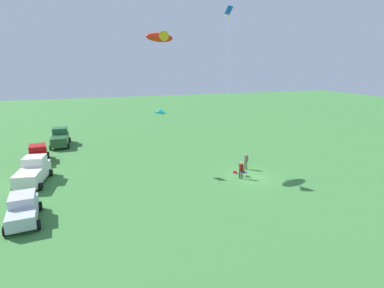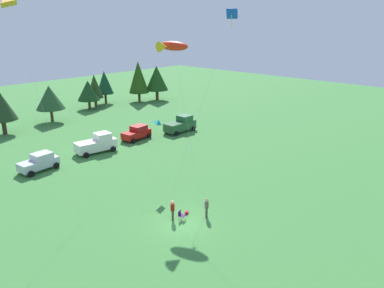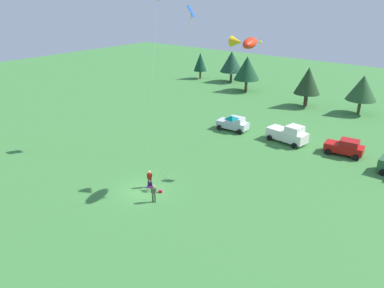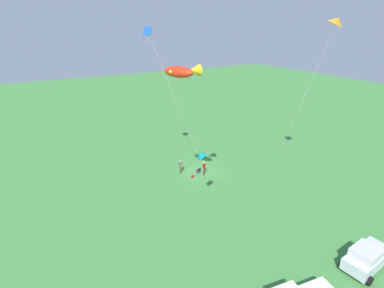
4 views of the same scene
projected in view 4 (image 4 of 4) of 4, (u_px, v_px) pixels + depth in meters
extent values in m
plane|color=#3E7E3A|center=(200.00, 172.00, 36.67)|extent=(160.00, 160.00, 0.00)
cylinder|color=#425233|center=(180.00, 171.00, 36.03)|extent=(0.14, 0.14, 0.85)
cylinder|color=#425233|center=(181.00, 170.00, 36.19)|extent=(0.14, 0.14, 0.85)
cylinder|color=#5B5449|center=(180.00, 165.00, 35.84)|extent=(0.45, 0.45, 0.62)
sphere|color=tan|center=(180.00, 161.00, 35.67)|extent=(0.24, 0.24, 0.24)
cylinder|color=#5B5449|center=(179.00, 165.00, 35.71)|extent=(0.23, 0.17, 0.56)
cylinder|color=#5B5449|center=(181.00, 164.00, 36.01)|extent=(0.12, 0.12, 0.55)
cube|color=#2F1244|center=(198.00, 171.00, 36.01)|extent=(0.61, 0.61, 0.04)
cube|color=#2F1244|center=(199.00, 170.00, 35.80)|extent=(0.47, 0.20, 0.40)
cylinder|color=#A5A8AD|center=(196.00, 172.00, 36.06)|extent=(0.03, 0.03, 0.42)
cylinder|color=#A5A8AD|center=(198.00, 171.00, 36.36)|extent=(0.03, 0.03, 0.42)
cylinder|color=#A5A8AD|center=(198.00, 173.00, 35.81)|extent=(0.03, 0.03, 0.42)
cylinder|color=#A5A8AD|center=(200.00, 172.00, 36.11)|extent=(0.03, 0.03, 0.42)
cylinder|color=#423630|center=(204.00, 172.00, 35.65)|extent=(0.14, 0.14, 0.85)
cylinder|color=#423630|center=(204.00, 171.00, 35.83)|extent=(0.14, 0.14, 0.85)
cylinder|color=maroon|center=(204.00, 166.00, 35.47)|extent=(0.47, 0.47, 0.62)
sphere|color=tan|center=(204.00, 163.00, 35.30)|extent=(0.24, 0.24, 0.24)
cylinder|color=maroon|center=(203.00, 167.00, 35.31)|extent=(0.19, 0.17, 0.56)
cylinder|color=maroon|center=(204.00, 165.00, 35.65)|extent=(0.13, 0.13, 0.55)
cube|color=red|center=(193.00, 176.00, 35.30)|extent=(0.38, 0.34, 0.22)
cube|color=silver|center=(367.00, 258.00, 21.99)|extent=(4.35, 2.19, 0.90)
cube|color=silver|center=(366.00, 253.00, 21.43)|extent=(2.15, 1.84, 0.65)
cylinder|color=black|center=(370.00, 281.00, 20.60)|extent=(0.70, 0.28, 0.68)
cylinder|color=black|center=(342.00, 264.00, 22.09)|extent=(0.70, 0.28, 0.68)
cylinder|color=black|center=(363.00, 247.00, 23.73)|extent=(0.70, 0.28, 0.68)
ellipsoid|color=red|center=(178.00, 72.00, 22.89)|extent=(1.86, 3.20, 0.97)
cone|color=gold|center=(194.00, 71.00, 23.52)|extent=(1.05, 0.94, 0.94)
sphere|color=yellow|center=(170.00, 72.00, 22.23)|extent=(0.23, 0.23, 0.23)
cylinder|color=silver|center=(181.00, 134.00, 29.55)|extent=(4.44, 7.85, 13.41)
cylinder|color=#4C3823|center=(182.00, 174.00, 36.21)|extent=(0.04, 0.04, 0.01)
pyramid|color=#0A8992|center=(200.00, 155.00, 26.00)|extent=(1.33, 1.32, 0.62)
cylinder|color=silver|center=(215.00, 171.00, 30.10)|extent=(5.89, 3.91, 6.08)
cylinder|color=#4C3823|center=(226.00, 182.00, 34.16)|extent=(0.04, 0.04, 0.01)
cube|color=blue|center=(148.00, 31.00, 27.93)|extent=(0.84, 0.99, 0.77)
cylinder|color=yellow|center=(148.00, 37.00, 28.13)|extent=(0.04, 0.04, 0.88)
cylinder|color=silver|center=(181.00, 113.00, 31.41)|extent=(5.69, 2.13, 16.20)
cylinder|color=#4C3823|center=(208.00, 179.00, 34.89)|extent=(0.04, 0.04, 0.01)
pyramid|color=orange|center=(338.00, 21.00, 25.31)|extent=(1.92, 1.84, 0.91)
cylinder|color=silver|center=(297.00, 115.00, 29.91)|extent=(1.61, 4.33, 16.79)
cylinder|color=#4C3823|center=(268.00, 181.00, 34.38)|extent=(0.04, 0.04, 0.01)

